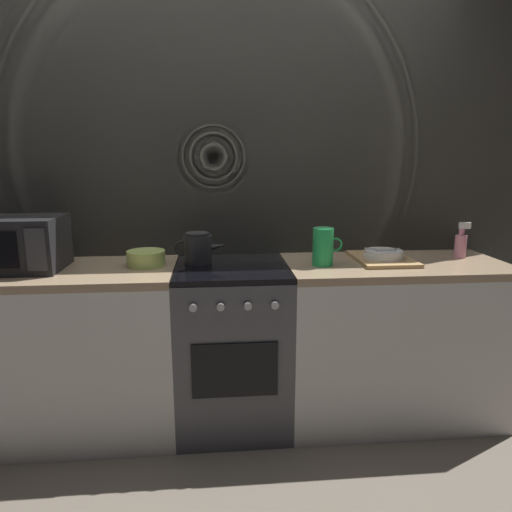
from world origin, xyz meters
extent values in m
plane|color=#6B6054|center=(0.00, 0.00, 0.00)|extent=(8.00, 8.00, 0.00)
cube|color=#B2AD9E|center=(0.00, 0.33, 1.20)|extent=(3.60, 0.05, 2.40)
cube|color=silver|center=(0.00, 0.30, 1.20)|extent=(3.58, 0.01, 2.39)
cube|color=silver|center=(-0.90, 0.00, 0.43)|extent=(1.20, 0.60, 0.86)
cube|color=#9E8466|center=(-0.90, 0.00, 0.88)|extent=(1.20, 0.60, 0.04)
cube|color=#4C4C51|center=(0.00, 0.00, 0.43)|extent=(0.60, 0.60, 0.87)
cube|color=black|center=(0.00, 0.00, 0.89)|extent=(0.59, 0.59, 0.03)
cube|color=black|center=(0.00, -0.30, 0.45)|extent=(0.42, 0.01, 0.28)
cylinder|color=#B7B7BC|center=(-0.19, -0.32, 0.78)|extent=(0.04, 0.02, 0.04)
cylinder|color=#B7B7BC|center=(-0.06, -0.32, 0.78)|extent=(0.04, 0.02, 0.04)
cylinder|color=#B7B7BC|center=(0.06, -0.32, 0.78)|extent=(0.04, 0.02, 0.04)
cylinder|color=#B7B7BC|center=(0.19, -0.32, 0.78)|extent=(0.04, 0.02, 0.04)
cube|color=silver|center=(0.90, 0.00, 0.43)|extent=(1.20, 0.60, 0.86)
cube|color=#9E8466|center=(0.90, 0.00, 0.88)|extent=(1.20, 0.60, 0.04)
cube|color=black|center=(-1.09, 0.02, 1.04)|extent=(0.46, 0.34, 0.27)
cube|color=#333338|center=(-0.93, -0.16, 1.04)|extent=(0.09, 0.01, 0.21)
cylinder|color=#262628|center=(-0.18, 0.09, 0.98)|extent=(0.15, 0.15, 0.15)
cylinder|color=#262628|center=(-0.18, 0.09, 1.06)|extent=(0.13, 0.13, 0.02)
cone|color=#262628|center=(-0.07, 0.09, 0.99)|extent=(0.10, 0.04, 0.05)
torus|color=#262628|center=(-0.26, 0.09, 0.98)|extent=(0.08, 0.01, 0.08)
cylinder|color=#B7D166|center=(-0.45, 0.05, 0.94)|extent=(0.20, 0.20, 0.08)
cylinder|color=green|center=(0.48, -0.03, 1.00)|extent=(0.11, 0.11, 0.20)
torus|color=green|center=(0.55, -0.03, 1.01)|extent=(0.08, 0.01, 0.08)
cube|color=tan|center=(0.84, 0.05, 0.91)|extent=(0.30, 0.40, 0.02)
cylinder|color=white|center=(0.84, 0.03, 0.93)|extent=(0.22, 0.22, 0.01)
cylinder|color=white|center=(0.84, 0.03, 0.94)|extent=(0.21, 0.21, 0.01)
cylinder|color=white|center=(0.84, 0.03, 0.96)|extent=(0.21, 0.21, 0.01)
cylinder|color=silver|center=(0.86, 0.03, 0.97)|extent=(0.16, 0.07, 0.01)
cube|color=silver|center=(0.82, 0.04, 0.97)|extent=(0.16, 0.09, 0.00)
cylinder|color=pink|center=(1.31, 0.08, 0.97)|extent=(0.06, 0.06, 0.13)
cylinder|color=pink|center=(1.31, 0.08, 1.05)|extent=(0.03, 0.03, 0.04)
cube|color=white|center=(1.32, 0.08, 1.08)|extent=(0.06, 0.02, 0.04)
camera|label=1|loc=(-0.08, -2.34, 1.47)|focal=31.83mm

